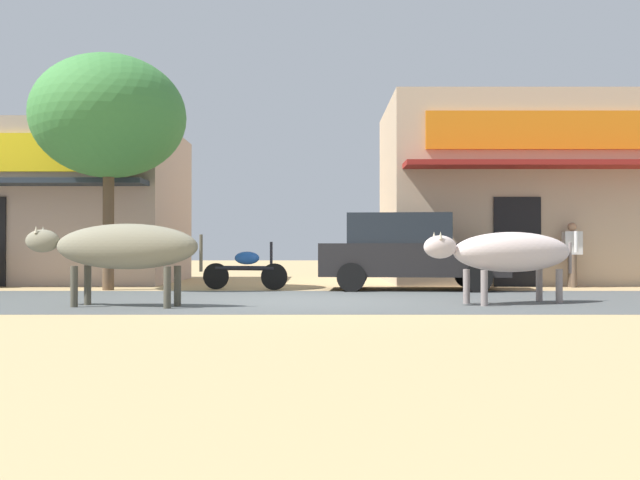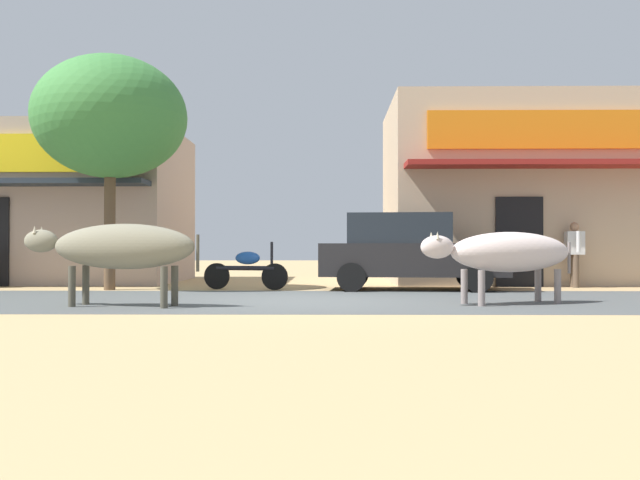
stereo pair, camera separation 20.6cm
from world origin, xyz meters
name	(u,v)px [view 2 (the right image)]	position (x,y,z in m)	size (l,w,h in m)	color
ground	(308,300)	(0.00, 0.00, 0.00)	(80.00, 80.00, 0.00)	tan
asphalt_road	(308,300)	(0.00, 0.00, 0.00)	(72.00, 5.37, 0.00)	#4C5050
storefront_left_cafe	(58,207)	(-6.95, 6.75, 2.02)	(6.50, 5.65, 4.02)	tan
storefront_right_club	(516,194)	(5.35, 6.76, 2.35)	(6.75, 5.65, 4.70)	tan
roadside_tree	(110,118)	(-4.37, 2.99, 3.72)	(3.29, 3.29, 5.05)	brown
parked_hatchback_car	(409,251)	(2.08, 3.11, 0.84)	(4.07, 2.09, 1.64)	black
parked_motorcycle	(247,268)	(-1.43, 3.14, 0.46)	(1.87, 0.51, 1.04)	black
cow_near_brown	(119,247)	(-2.87, -1.35, 0.91)	(2.88, 0.97, 1.28)	gray
cow_far_dark	(507,253)	(3.24, -0.78, 0.83)	(2.72, 1.45, 1.16)	beige
pedestrian_by_shop	(574,250)	(5.98, 4.10, 0.86)	(0.40, 0.61, 1.49)	brown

